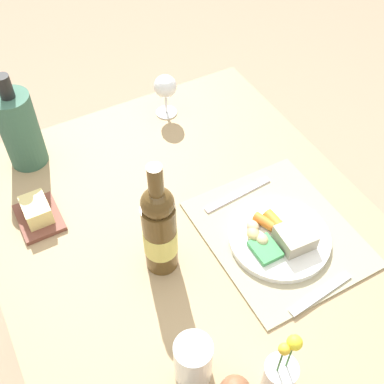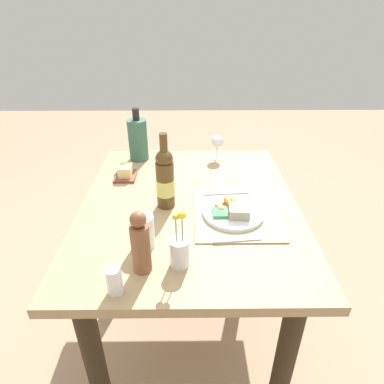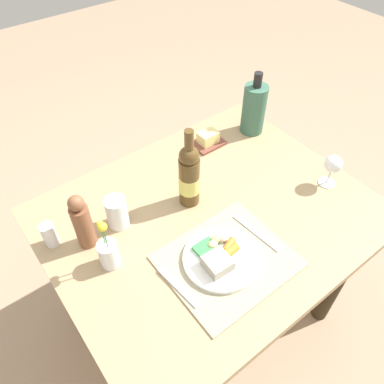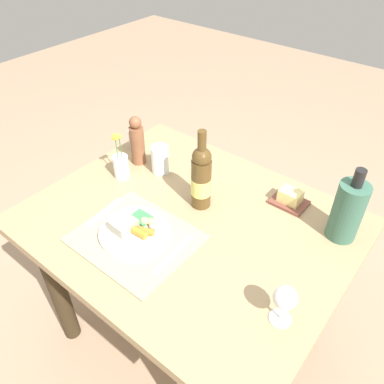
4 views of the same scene
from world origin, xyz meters
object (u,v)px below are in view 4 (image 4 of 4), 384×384
(cooler_bottle, at_px, (348,211))
(wine_glass, at_px, (285,299))
(dining_table, at_px, (189,246))
(knife, at_px, (173,254))
(wine_bottle, at_px, (201,177))
(pepper_mill, at_px, (137,141))
(water_tumbler, at_px, (160,161))
(salt_shaker, at_px, (134,139))
(butter_dish, at_px, (290,199))
(dinner_plate, at_px, (134,229))
(fork, at_px, (104,212))
(flower_vase, at_px, (121,165))

(cooler_bottle, height_order, wine_glass, cooler_bottle)
(dining_table, xyz_separation_m, knife, (0.07, -0.16, 0.14))
(knife, relative_size, wine_bottle, 0.63)
(knife, relative_size, pepper_mill, 0.91)
(water_tumbler, bearing_deg, salt_shaker, 164.38)
(knife, relative_size, water_tumbler, 1.67)
(water_tumbler, bearing_deg, pepper_mill, -176.41)
(water_tumbler, relative_size, butter_dish, 0.91)
(dinner_plate, relative_size, pepper_mill, 1.11)
(wine_glass, relative_size, water_tumbler, 1.11)
(knife, height_order, wine_bottle, wine_bottle)
(fork, bearing_deg, water_tumbler, 87.20)
(water_tumbler, distance_m, butter_dish, 0.54)
(salt_shaker, bearing_deg, pepper_mill, -35.24)
(dining_table, relative_size, fork, 6.53)
(cooler_bottle, height_order, salt_shaker, cooler_bottle)
(wine_glass, bearing_deg, butter_dish, 115.00)
(dinner_plate, xyz_separation_m, wine_bottle, (0.08, 0.27, 0.10))
(fork, relative_size, pepper_mill, 0.79)
(water_tumbler, xyz_separation_m, butter_dish, (0.51, 0.15, -0.03))
(dinner_plate, height_order, salt_shaker, salt_shaker)
(fork, bearing_deg, knife, -4.46)
(fork, bearing_deg, wine_glass, -4.18)
(fork, xyz_separation_m, water_tumbler, (-0.02, 0.32, 0.04))
(dinner_plate, relative_size, wine_glass, 1.83)
(pepper_mill, bearing_deg, wine_glass, -19.42)
(pepper_mill, xyz_separation_m, wine_glass, (0.85, -0.30, -0.01))
(dinner_plate, xyz_separation_m, knife, (0.17, 0.01, -0.01))
(cooler_bottle, xyz_separation_m, wine_glass, (-0.00, -0.42, -0.02))
(wine_bottle, bearing_deg, wine_glass, -27.65)
(dinner_plate, xyz_separation_m, water_tumbler, (-0.18, 0.33, 0.03))
(wine_bottle, relative_size, butter_dish, 2.42)
(dining_table, xyz_separation_m, cooler_bottle, (0.45, 0.27, 0.25))
(water_tumbler, bearing_deg, fork, -87.13)
(wine_bottle, xyz_separation_m, butter_dish, (0.26, 0.21, -0.10))
(dining_table, bearing_deg, wine_bottle, 101.56)
(cooler_bottle, bearing_deg, dinner_plate, -141.56)
(salt_shaker, bearing_deg, flower_vase, -58.09)
(dining_table, xyz_separation_m, dinner_plate, (-0.10, -0.17, 0.16))
(fork, bearing_deg, pepper_mill, 107.46)
(knife, height_order, wine_glass, wine_glass)
(fork, relative_size, wine_glass, 1.29)
(cooler_bottle, relative_size, salt_shaker, 3.06)
(dinner_plate, height_order, butter_dish, same)
(knife, distance_m, cooler_bottle, 0.59)
(water_tumbler, bearing_deg, dining_table, -29.30)
(fork, relative_size, flower_vase, 0.83)
(salt_shaker, xyz_separation_m, pepper_mill, (0.10, -0.07, 0.06))
(salt_shaker, bearing_deg, dining_table, -23.67)
(wine_bottle, height_order, butter_dish, wine_bottle)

